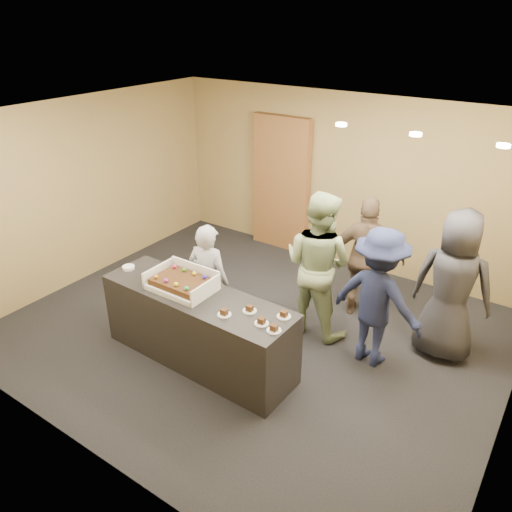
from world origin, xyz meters
name	(u,v)px	position (x,y,z in m)	size (l,w,h in m)	color
room	(253,236)	(0.00, 0.00, 1.35)	(6.04, 6.00, 2.70)	black
serving_counter	(198,328)	(-0.19, -0.84, 0.45)	(2.40, 0.70, 0.90)	black
storage_cabinet	(281,184)	(-1.10, 2.41, 1.13)	(1.03, 0.15, 2.26)	brown
cake_box	(183,284)	(-0.41, -0.81, 0.95)	(0.74, 0.51, 0.22)	white
sheet_cake	(181,281)	(-0.41, -0.84, 1.00)	(0.63, 0.43, 0.12)	#341A0B
plate_stack	(128,267)	(-1.28, -0.84, 0.92)	(0.15, 0.15, 0.04)	white
slice_a	(224,313)	(0.32, -0.99, 0.92)	(0.15, 0.15, 0.07)	white
slice_b	(250,309)	(0.50, -0.78, 0.92)	(0.15, 0.15, 0.07)	white
slice_c	(262,322)	(0.74, -0.91, 0.92)	(0.15, 0.15, 0.07)	white
slice_d	(284,315)	(0.85, -0.67, 0.92)	(0.15, 0.15, 0.07)	white
slice_e	(274,329)	(0.91, -0.94, 0.92)	(0.15, 0.15, 0.07)	white
person_server_grey	(209,281)	(-0.44, -0.32, 0.75)	(0.55, 0.36, 1.50)	#A0A0A5
person_sage_man	(318,264)	(0.62, 0.51, 0.94)	(0.92, 0.71, 1.89)	#94A675
person_navy_man	(378,298)	(1.49, 0.33, 0.84)	(1.09, 0.63, 1.69)	#1A2042
person_brown_extra	(366,258)	(0.98, 1.20, 0.84)	(0.98, 0.41, 1.67)	brown
person_dark_suit	(452,286)	(2.14, 0.92, 0.93)	(0.91, 0.59, 1.85)	#2A2A2F
ceiling_spotlights	(416,134)	(1.60, 0.50, 2.67)	(1.72, 0.12, 0.03)	#FFEAC6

